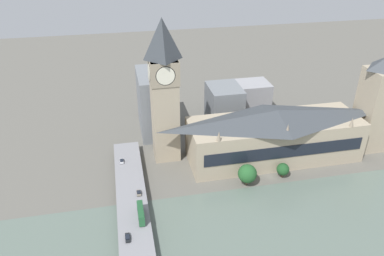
# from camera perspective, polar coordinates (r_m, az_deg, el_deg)

# --- Properties ---
(ground_plane) EXTENTS (600.00, 600.00, 0.00)m
(ground_plane) POSITION_cam_1_polar(r_m,az_deg,el_deg) (195.22, 11.84, -7.35)
(ground_plane) COLOR #605E56
(river_water) EXTENTS (61.19, 360.00, 0.30)m
(river_water) POSITION_cam_1_polar(r_m,az_deg,el_deg) (170.31, 16.61, -14.35)
(river_water) COLOR slate
(river_water) RESTS_ON ground_plane
(parliament_hall) EXTENTS (29.27, 91.53, 28.62)m
(parliament_hall) POSITION_cam_1_polar(r_m,az_deg,el_deg) (203.77, 12.47, -0.98)
(parliament_hall) COLOR tan
(parliament_hall) RESTS_ON ground_plane
(clock_tower) EXTENTS (14.67, 14.67, 75.33)m
(clock_tower) POSITION_cam_1_polar(r_m,az_deg,el_deg) (189.21, -4.26, 5.96)
(clock_tower) COLOR tan
(clock_tower) RESTS_ON ground_plane
(victoria_tower) EXTENTS (16.93, 16.93, 57.94)m
(victoria_tower) POSITION_cam_1_polar(r_m,az_deg,el_deg) (227.29, 26.43, 3.39)
(victoria_tower) COLOR tan
(victoria_tower) RESTS_ON ground_plane
(road_bridge) EXTENTS (154.38, 13.57, 4.81)m
(road_bridge) POSITION_cam_1_polar(r_m,az_deg,el_deg) (152.45, -8.44, -17.51)
(road_bridge) COLOR slate
(road_bridge) RESTS_ON ground_plane
(double_decker_bus_rear) EXTENTS (11.42, 2.52, 5.06)m
(double_decker_bus_rear) POSITION_cam_1_polar(r_m,az_deg,el_deg) (160.63, -7.81, -12.70)
(double_decker_bus_rear) COLOR #235B33
(double_decker_bus_rear) RESTS_ON road_bridge
(car_northbound_lead) EXTENTS (4.15, 1.94, 1.47)m
(car_northbound_lead) POSITION_cam_1_polar(r_m,az_deg,el_deg) (174.20, -8.11, -9.74)
(car_northbound_lead) COLOR slate
(car_northbound_lead) RESTS_ON road_bridge
(car_northbound_tail) EXTENTS (4.78, 1.87, 1.41)m
(car_northbound_tail) POSITION_cam_1_polar(r_m,az_deg,el_deg) (154.17, -9.79, -16.13)
(car_northbound_tail) COLOR black
(car_northbound_tail) RESTS_ON road_bridge
(car_southbound_lead) EXTENTS (4.48, 1.87, 1.45)m
(car_southbound_lead) POSITION_cam_1_polar(r_m,az_deg,el_deg) (196.63, -10.65, -4.96)
(car_southbound_lead) COLOR silver
(car_southbound_lead) RESTS_ON road_bridge
(city_block_west) EXTENTS (24.10, 19.37, 26.51)m
(city_block_west) POSITION_cam_1_polar(r_m,az_deg,el_deg) (232.05, 4.89, 3.24)
(city_block_west) COLOR slate
(city_block_west) RESTS_ON ground_plane
(city_block_center) EXTENTS (18.51, 20.37, 21.84)m
(city_block_center) POSITION_cam_1_polar(r_m,az_deg,el_deg) (251.97, 9.20, 4.54)
(city_block_center) COLOR #939399
(city_block_center) RESTS_ON ground_plane
(city_block_east) EXTENTS (33.82, 14.31, 37.17)m
(city_block_east) POSITION_cam_1_polar(r_m,az_deg,el_deg) (224.99, -6.27, 3.81)
(city_block_east) COLOR slate
(city_block_east) RESTS_ON ground_plane
(tree_embankment_near) EXTENTS (9.25, 9.25, 11.48)m
(tree_embankment_near) POSITION_cam_1_polar(r_m,az_deg,el_deg) (183.92, 8.43, -6.89)
(tree_embankment_near) COLOR brown
(tree_embankment_near) RESTS_ON ground_plane
(tree_embankment_mid) EXTENTS (6.32, 6.32, 8.03)m
(tree_embankment_mid) POSITION_cam_1_polar(r_m,az_deg,el_deg) (193.78, 13.68, -6.13)
(tree_embankment_mid) COLOR brown
(tree_embankment_mid) RESTS_ON ground_plane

